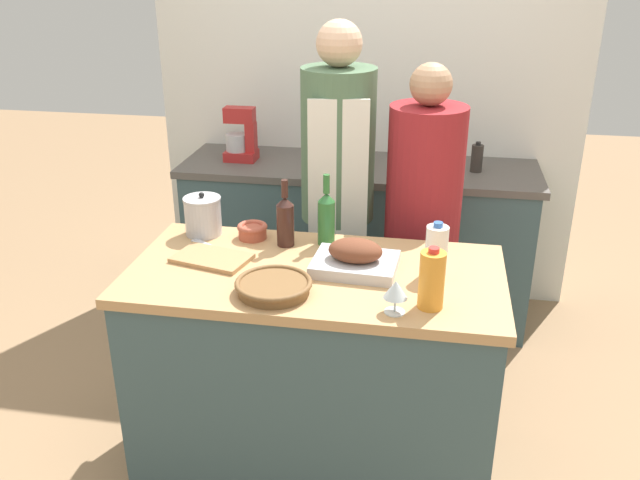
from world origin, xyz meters
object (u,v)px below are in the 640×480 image
object	(u,v)px
knife_chef	(215,249)
person_cook_guest	(422,219)
person_cook_aproned	(338,191)
condiment_bottle_short	(477,158)
wine_bottle_dark	(285,220)
stand_mixer	(241,138)
wicker_basket	(274,286)
milk_jug	(436,251)
mixing_bowl	(252,230)
wine_glass_left	(396,290)
juice_jug	(432,280)
cutting_board	(212,258)
wine_bottle_green	(326,217)
condiment_bottle_tall	(354,150)
roasting_pan	(355,258)
stock_pot	(203,216)

from	to	relation	value
knife_chef	person_cook_guest	world-z (taller)	person_cook_guest
person_cook_aproned	condiment_bottle_short	bearing A→B (deg)	34.12
wine_bottle_dark	stand_mixer	distance (m)	1.25
wicker_basket	milk_jug	world-z (taller)	milk_jug
mixing_bowl	stand_mixer	world-z (taller)	stand_mixer
milk_jug	wine_glass_left	distance (m)	0.34
wicker_basket	juice_jug	distance (m)	0.56
milk_jug	wine_bottle_dark	xyz separation A→B (m)	(-0.61, 0.17, 0.01)
cutting_board	mixing_bowl	xyz separation A→B (m)	(0.10, 0.24, 0.03)
wine_bottle_green	stand_mixer	bearing A→B (deg)	121.77
juice_jug	wine_bottle_dark	size ratio (longest dim) A/B	0.79
wine_bottle_dark	person_cook_guest	xyz separation A→B (m)	(0.55, 0.47, -0.15)
mixing_bowl	wine_glass_left	size ratio (longest dim) A/B	1.08
wine_bottle_dark	condiment_bottle_tall	world-z (taller)	wine_bottle_dark
milk_jug	stand_mixer	distance (m)	1.73
knife_chef	stand_mixer	xyz separation A→B (m)	(-0.24, 1.24, 0.12)
wine_glass_left	person_cook_aproned	world-z (taller)	person_cook_aproned
stand_mixer	condiment_bottle_short	bearing A→B (deg)	0.59
wine_glass_left	condiment_bottle_tall	world-z (taller)	condiment_bottle_tall
roasting_pan	stock_pot	bearing A→B (deg)	160.82
person_cook_aproned	mixing_bowl	bearing A→B (deg)	-131.79
wine_bottle_dark	condiment_bottle_short	distance (m)	1.41
cutting_board	wine_glass_left	bearing A→B (deg)	-21.32
stand_mixer	wine_bottle_green	bearing A→B (deg)	-58.23
stock_pot	mixing_bowl	bearing A→B (deg)	-2.46
roasting_pan	mixing_bowl	distance (m)	0.52
milk_jug	wine_glass_left	xyz separation A→B (m)	(-0.13, -0.31, -0.02)
milk_jug	juice_jug	bearing A→B (deg)	-92.46
wicker_basket	juice_jug	world-z (taller)	juice_jug
wine_glass_left	condiment_bottle_short	world-z (taller)	condiment_bottle_short
wicker_basket	roasting_pan	bearing A→B (deg)	42.05
wine_bottle_green	stand_mixer	distance (m)	1.29
wine_bottle_dark	person_cook_guest	bearing A→B (deg)	41.01
cutting_board	stock_pot	world-z (taller)	stock_pot
milk_jug	stand_mixer	xyz separation A→B (m)	(-1.13, 1.31, 0.03)
stand_mixer	person_cook_aproned	xyz separation A→B (m)	(0.66, -0.63, -0.06)
knife_chef	person_cook_aproned	xyz separation A→B (m)	(0.41, 0.61, 0.06)
stand_mixer	knife_chef	bearing A→B (deg)	-78.87
wine_glass_left	juice_jug	bearing A→B (deg)	26.59
roasting_pan	condiment_bottle_short	size ratio (longest dim) A/B	1.98
stand_mixer	condiment_bottle_short	world-z (taller)	stand_mixer
wine_bottle_green	stand_mixer	size ratio (longest dim) A/B	0.98
wine_bottle_dark	stand_mixer	size ratio (longest dim) A/B	0.92
stock_pot	wine_bottle_green	size ratio (longest dim) A/B	0.63
knife_chef	stand_mixer	bearing A→B (deg)	101.13
juice_jug	wine_bottle_dark	xyz separation A→B (m)	(-0.60, 0.43, 0.01)
wine_glass_left	stand_mixer	size ratio (longest dim) A/B	0.39
stock_pot	wine_bottle_green	world-z (taller)	wine_bottle_green
stock_pot	person_cook_guest	distance (m)	1.02
person_cook_aproned	wicker_basket	bearing A→B (deg)	-105.06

